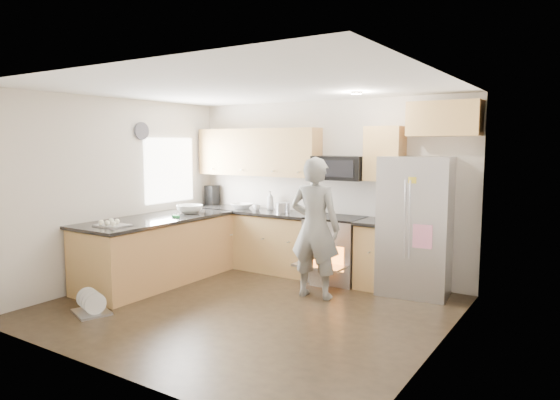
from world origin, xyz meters
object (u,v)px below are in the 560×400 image
Objects in this scene: stove_range at (336,234)px; refrigerator at (416,226)px; dish_rack at (91,307)px; person at (315,228)px.

stove_range is 1.17m from refrigerator.
stove_range is 3.35× the size of dish_rack.
stove_range is at bearing 174.72° from refrigerator.
refrigerator is at bearing 44.09° from dish_rack.
stove_range is 0.99× the size of person.
refrigerator is at bearing -147.29° from person.
dish_rack is at bearing -122.02° from stove_range.
stove_range is at bearing -88.66° from person.
dish_rack is at bearing -141.55° from refrigerator.
person is at bearing -81.85° from stove_range.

